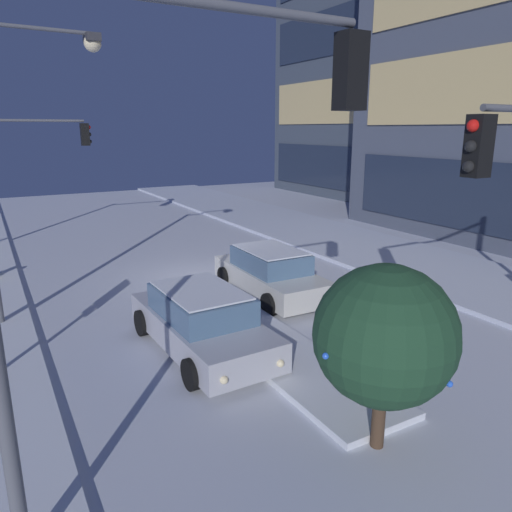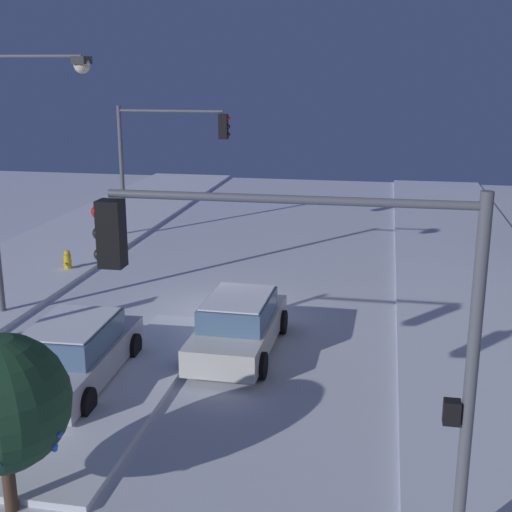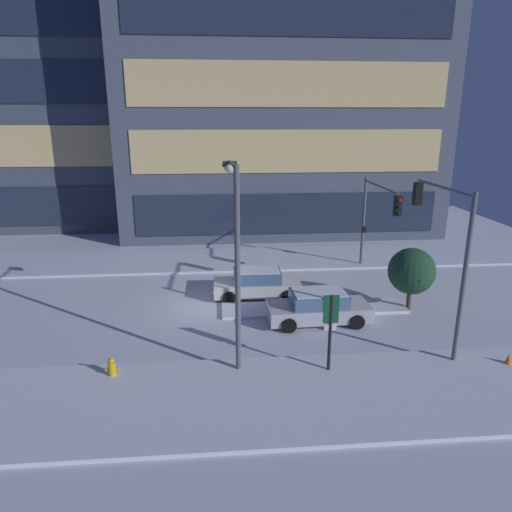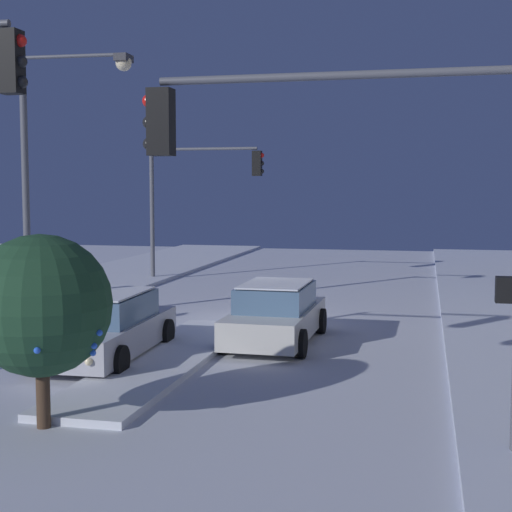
{
  "view_description": "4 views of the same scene",
  "coord_description": "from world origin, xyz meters",
  "px_view_note": "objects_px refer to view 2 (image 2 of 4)",
  "views": [
    {
      "loc": [
        14.96,
        -6.08,
        5.05
      ],
      "look_at": [
        3.67,
        0.29,
        1.63
      ],
      "focal_mm": 33.82,
      "sensor_mm": 36.0,
      "label": 1
    },
    {
      "loc": [
        19.0,
        4.9,
        7.12
      ],
      "look_at": [
        1.01,
        1.48,
        2.12
      ],
      "focal_mm": 48.49,
      "sensor_mm": 36.0,
      "label": 2
    },
    {
      "loc": [
        0.65,
        -21.5,
        9.01
      ],
      "look_at": [
        2.58,
        0.63,
        2.44
      ],
      "focal_mm": 32.77,
      "sensor_mm": 36.0,
      "label": 3
    },
    {
      "loc": [
        20.46,
        4.9,
        3.78
      ],
      "look_at": [
        1.03,
        0.47,
        1.99
      ],
      "focal_mm": 52.29,
      "sensor_mm": 36.0,
      "label": 4
    }
  ],
  "objects_px": {
    "traffic_light_corner_near_left": "(166,146)",
    "street_lamp_arched": "(17,148)",
    "traffic_light_corner_far_right": "(312,302)",
    "decorated_tree_left_of_median": "(1,403)",
    "fire_hydrant": "(68,262)",
    "car_near": "(73,354)",
    "car_far": "(238,326)"
  },
  "relations": [
    {
      "from": "traffic_light_corner_near_left",
      "to": "fire_hydrant",
      "type": "xyz_separation_m",
      "value": [
        5.55,
        -2.02,
        -3.57
      ]
    },
    {
      "from": "fire_hydrant",
      "to": "car_near",
      "type": "bearing_deg",
      "value": 26.35
    },
    {
      "from": "car_near",
      "to": "car_far",
      "type": "xyz_separation_m",
      "value": [
        -2.51,
        3.39,
        -0.0
      ]
    },
    {
      "from": "car_far",
      "to": "traffic_light_corner_far_right",
      "type": "bearing_deg",
      "value": -158.91
    },
    {
      "from": "car_near",
      "to": "traffic_light_corner_near_left",
      "type": "height_order",
      "value": "traffic_light_corner_near_left"
    },
    {
      "from": "car_near",
      "to": "car_far",
      "type": "distance_m",
      "value": 4.22
    },
    {
      "from": "fire_hydrant",
      "to": "decorated_tree_left_of_median",
      "type": "bearing_deg",
      "value": 21.76
    },
    {
      "from": "traffic_light_corner_near_left",
      "to": "decorated_tree_left_of_median",
      "type": "distance_m",
      "value": 19.08
    },
    {
      "from": "traffic_light_corner_far_right",
      "to": "street_lamp_arched",
      "type": "xyz_separation_m",
      "value": [
        -8.45,
        -9.17,
        1.05
      ]
    },
    {
      "from": "car_far",
      "to": "traffic_light_corner_near_left",
      "type": "height_order",
      "value": "traffic_light_corner_near_left"
    },
    {
      "from": "car_near",
      "to": "decorated_tree_left_of_median",
      "type": "height_order",
      "value": "decorated_tree_left_of_median"
    },
    {
      "from": "traffic_light_corner_far_right",
      "to": "decorated_tree_left_of_median",
      "type": "xyz_separation_m",
      "value": [
        0.18,
        -4.92,
        -1.96
      ]
    },
    {
      "from": "traffic_light_corner_near_left",
      "to": "fire_hydrant",
      "type": "distance_m",
      "value": 6.9
    },
    {
      "from": "traffic_light_corner_near_left",
      "to": "street_lamp_arched",
      "type": "distance_m",
      "value": 10.17
    },
    {
      "from": "street_lamp_arched",
      "to": "fire_hydrant",
      "type": "distance_m",
      "value": 6.5
    },
    {
      "from": "fire_hydrant",
      "to": "traffic_light_corner_far_right",
      "type": "bearing_deg",
      "value": 38.08
    },
    {
      "from": "car_far",
      "to": "decorated_tree_left_of_median",
      "type": "bearing_deg",
      "value": 163.16
    },
    {
      "from": "street_lamp_arched",
      "to": "decorated_tree_left_of_median",
      "type": "height_order",
      "value": "street_lamp_arched"
    },
    {
      "from": "traffic_light_corner_near_left",
      "to": "traffic_light_corner_far_right",
      "type": "xyz_separation_m",
      "value": [
        18.52,
        8.14,
        -0.04
      ]
    },
    {
      "from": "car_near",
      "to": "traffic_light_corner_near_left",
      "type": "xyz_separation_m",
      "value": [
        -13.97,
        -2.15,
        3.25
      ]
    },
    {
      "from": "fire_hydrant",
      "to": "decorated_tree_left_of_median",
      "type": "distance_m",
      "value": 14.24
    },
    {
      "from": "car_far",
      "to": "decorated_tree_left_of_median",
      "type": "xyz_separation_m",
      "value": [
        7.24,
        -2.31,
        1.25
      ]
    },
    {
      "from": "car_near",
      "to": "traffic_light_corner_far_right",
      "type": "distance_m",
      "value": 8.18
    },
    {
      "from": "car_near",
      "to": "traffic_light_corner_near_left",
      "type": "relative_size",
      "value": 0.86
    },
    {
      "from": "car_far",
      "to": "fire_hydrant",
      "type": "relative_size",
      "value": 5.63
    },
    {
      "from": "fire_hydrant",
      "to": "decorated_tree_left_of_median",
      "type": "height_order",
      "value": "decorated_tree_left_of_median"
    },
    {
      "from": "car_far",
      "to": "car_near",
      "type": "bearing_deg",
      "value": 127.43
    },
    {
      "from": "fire_hydrant",
      "to": "car_far",
      "type": "bearing_deg",
      "value": 52.0
    },
    {
      "from": "car_far",
      "to": "fire_hydrant",
      "type": "xyz_separation_m",
      "value": [
        -5.91,
        -7.56,
        -0.32
      ]
    },
    {
      "from": "car_far",
      "to": "fire_hydrant",
      "type": "bearing_deg",
      "value": 52.86
    },
    {
      "from": "traffic_light_corner_far_right",
      "to": "street_lamp_arched",
      "type": "distance_m",
      "value": 12.52
    },
    {
      "from": "traffic_light_corner_near_left",
      "to": "street_lamp_arched",
      "type": "height_order",
      "value": "street_lamp_arched"
    }
  ]
}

